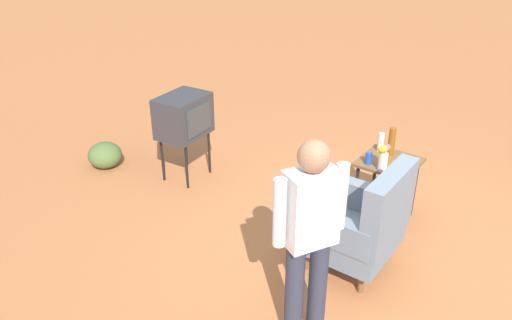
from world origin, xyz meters
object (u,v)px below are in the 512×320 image
side_table (388,170)px  bottle_tall_amber (392,142)px  bottle_short_clear (381,142)px  flower_vase (384,156)px  armchair (362,223)px  tv_on_stand (184,117)px  person_standing (309,233)px  soda_can_blue (369,158)px

side_table → bottle_tall_amber: (-0.13, -0.05, 0.25)m
bottle_short_clear → flower_vase: size_ratio=0.75×
armchair → side_table: (-0.92, -0.16, 0.07)m
side_table → flower_vase: flower_vase is taller
bottle_short_clear → flower_vase: (0.38, 0.19, 0.05)m
armchair → tv_on_stand: armchair is taller
bottle_tall_amber → flower_vase: (0.36, 0.07, -0.00)m
side_table → bottle_short_clear: (-0.15, -0.17, 0.20)m
person_standing → bottle_tall_amber: bearing=-173.5°
side_table → soda_can_blue: soda_can_blue is taller
tv_on_stand → person_standing: (1.28, 2.45, 0.16)m
side_table → flower_vase: bearing=5.1°
tv_on_stand → person_standing: bearing=62.4°
soda_can_blue → armchair: bearing=22.7°
side_table → tv_on_stand: tv_on_stand is taller
armchair → tv_on_stand: bearing=-98.1°
flower_vase → soda_can_blue: bearing=-104.1°
bottle_tall_amber → soda_can_blue: size_ratio=2.46×
bottle_tall_amber → soda_can_blue: bearing=-16.7°
bottle_short_clear → person_standing: bearing=9.9°
person_standing → side_table: bearing=-174.5°
side_table → tv_on_stand: size_ratio=0.65×
tv_on_stand → soda_can_blue: 2.16m
armchair → tv_on_stand: size_ratio=1.03×
armchair → soda_can_blue: armchair is taller
armchair → flower_vase: 0.78m
side_table → bottle_tall_amber: size_ratio=2.23×
tv_on_stand → bottle_short_clear: bearing=109.2°
person_standing → bottle_tall_amber: size_ratio=5.47×
side_table → bottle_short_clear: bottle_short_clear is taller
person_standing → soda_can_blue: size_ratio=13.44×
soda_can_blue → person_standing: bearing=10.9°
armchair → flower_vase: armchair is taller
tv_on_stand → flower_vase: bearing=98.7°
bottle_tall_amber → flower_vase: 0.36m
person_standing → bottle_tall_amber: person_standing is taller
side_table → flower_vase: 0.34m
bottle_short_clear → soda_can_blue: bearing=4.7°
tv_on_stand → bottle_tall_amber: (-0.71, 2.22, 0.04)m
armchair → side_table: size_ratio=1.58×
side_table → tv_on_stand: 2.35m
flower_vase → person_standing: bearing=5.5°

